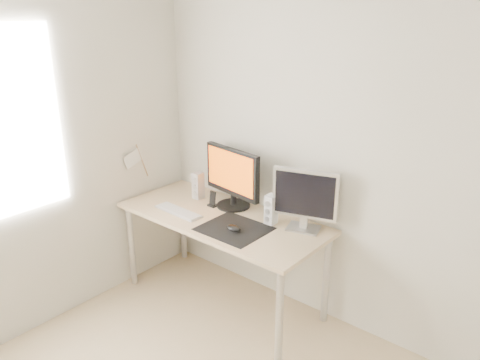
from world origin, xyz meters
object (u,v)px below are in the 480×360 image
Objects in this scene: desk at (222,226)px; second_monitor at (305,197)px; keyboard at (178,211)px; phone_dock at (213,202)px; main_monitor at (232,176)px; speaker_left at (198,186)px; mouse at (234,228)px; speaker_right at (271,210)px.

second_monitor is at bearing 18.70° from desk.
keyboard is 0.28m from phone_dock.
main_monitor is 2.54× the size of speaker_left.
mouse is 0.25× the size of second_monitor.
desk is at bearing -160.10° from speaker_right.
phone_dock is at bearing -176.18° from speaker_right.
keyboard reaches higher than desk.
speaker_right reaches higher than phone_dock.
mouse is at bearing 2.40° from keyboard.
keyboard is at bearing -177.60° from mouse.
second_monitor is at bearing 3.46° from speaker_left.
second_monitor reaches higher than keyboard.
second_monitor is 0.98m from keyboard.
speaker_right is (0.41, -0.06, -0.15)m from main_monitor.
keyboard is (-0.24, -0.34, -0.25)m from main_monitor.
speaker_left is (-0.38, 0.14, 0.19)m from desk.
phone_dock is (-0.76, -0.11, -0.20)m from second_monitor.
keyboard is (-0.65, -0.29, -0.10)m from speaker_right.
keyboard is at bearing -152.17° from desk.
speaker_right is (0.73, -0.01, 0.00)m from speaker_left.
mouse reaches higher than desk.
mouse is 0.52× the size of speaker_right.
keyboard is (0.08, -0.30, -0.10)m from speaker_left.
mouse is 0.47m from phone_dock.
desk is at bearing -27.60° from phone_dock.
second_monitor is 0.97m from speaker_left.
main_monitor is 0.49m from keyboard.
speaker_left reaches higher than desk.
second_monitor is at bearing 43.33° from mouse.
main_monitor is 1.30× the size of keyboard.
second_monitor is at bearing 21.93° from keyboard.
speaker_right is 0.72m from keyboard.
main_monitor is 2.54× the size of speaker_right.
speaker_right is (-0.23, -0.07, -0.13)m from second_monitor.
main_monitor is at bearing 106.25° from desk.
speaker_left is (-0.33, -0.05, -0.15)m from main_monitor.
keyboard is (-0.53, -0.02, -0.02)m from mouse.
desk is at bearing -161.30° from second_monitor.
main_monitor reaches higher than keyboard.
main_monitor reaches higher than mouse.
desk is 0.23m from phone_dock.
main_monitor reaches higher than speaker_right.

